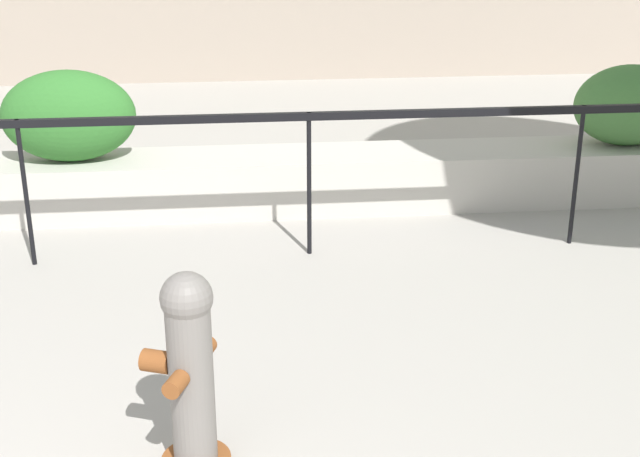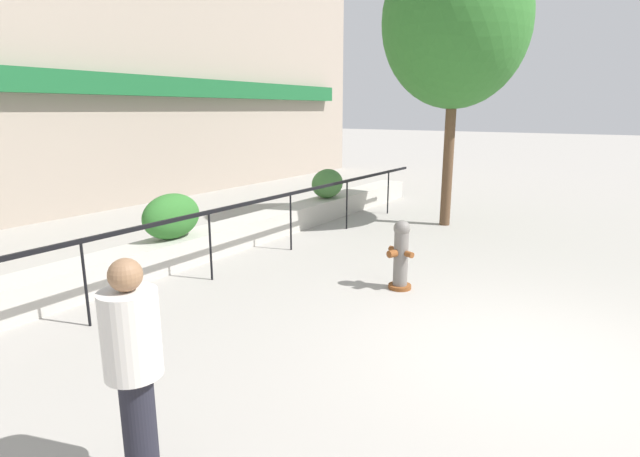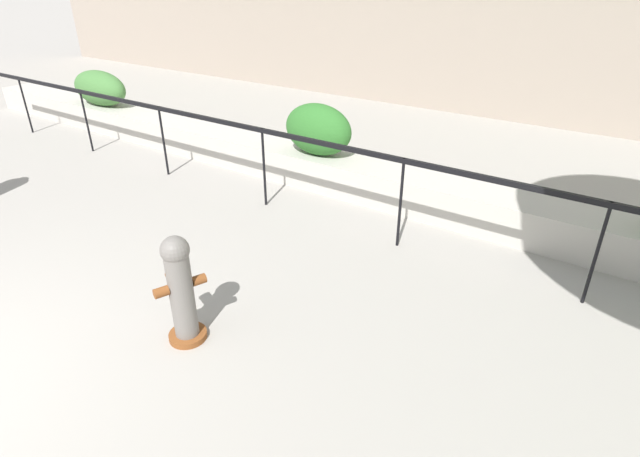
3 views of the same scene
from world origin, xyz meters
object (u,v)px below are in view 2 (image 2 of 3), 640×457
street_tree (456,23)px  pedestrian (133,361)px  hedge_bush_1 (172,216)px  hedge_bush_2 (327,184)px  fire_hydrant (401,254)px

street_tree → pedestrian: bearing=-173.1°
hedge_bush_1 → pedestrian: 5.44m
hedge_bush_2 → street_tree: street_tree is taller
fire_hydrant → pedestrian: pedestrian is taller
hedge_bush_2 → fire_hydrant: 5.43m
hedge_bush_2 → pedestrian: 9.56m
hedge_bush_1 → fire_hydrant: size_ratio=1.06×
hedge_bush_2 → pedestrian: (-8.69, -3.99, 0.12)m
hedge_bush_1 → hedge_bush_2: (4.99, 0.00, -0.03)m
hedge_bush_2 → street_tree: (0.80, -2.84, 3.69)m
pedestrian → hedge_bush_1: bearing=47.2°
street_tree → fire_hydrant: bearing=-168.2°
fire_hydrant → street_tree: bearing=11.8°
street_tree → pedestrian: 10.21m
hedge_bush_2 → street_tree: bearing=-74.2°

